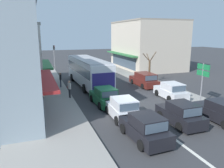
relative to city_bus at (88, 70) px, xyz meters
name	(u,v)px	position (x,y,z in m)	size (l,w,h in m)	color
ground_plane	(130,106)	(1.56, -8.52, -1.88)	(140.00, 140.00, 0.00)	#353538
lane_centre_line	(114,94)	(1.56, -4.52, -1.88)	(0.20, 28.00, 0.01)	silver
sidewalk_left	(43,95)	(-5.24, -2.52, -1.81)	(5.20, 44.00, 0.14)	gray
kerb_right	(157,85)	(7.76, -2.52, -1.82)	(2.80, 44.00, 0.12)	gray
shopfront_mid_block	(6,58)	(-8.61, 0.78, 1.63)	(8.13, 8.50, 7.03)	silver
building_right_far	(147,45)	(13.04, 10.00, 2.21)	(10.04, 12.37, 8.19)	beige
city_bus	(88,70)	(0.00, 0.00, 0.00)	(3.03, 10.94, 3.23)	silver
hatchback_adjacent_lane_trail	(145,128)	(-0.11, -14.26, -1.17)	(1.93, 3.76, 1.54)	black
hatchback_behind_bus_mid	(105,97)	(-0.31, -7.33, -1.17)	(1.96, 3.78, 1.54)	#1E6638
hatchback_adjacent_lane_lead	(181,114)	(3.25, -13.02, -1.17)	(1.83, 3.71, 1.54)	black
hatchback_queue_gap_filler	(123,109)	(-0.04, -10.75, -1.17)	(1.90, 3.74, 1.54)	silver
parked_sedan_kerb_front	(221,112)	(6.24, -13.54, -1.22)	(1.93, 4.21, 1.47)	black
parked_hatchback_kerb_second	(171,91)	(6.17, -7.67, -1.17)	(1.89, 3.74, 1.54)	silver
parked_wagon_kerb_third	(144,80)	(6.19, -2.27, -1.14)	(1.97, 4.52, 1.58)	#561E19
traffic_light_downstreet	(54,54)	(-2.67, 12.34, 0.97)	(0.33, 0.24, 4.20)	gray
directional_road_sign	(203,74)	(7.52, -10.08, 0.82)	(0.10, 1.40, 3.60)	gray
street_tree_right	(149,69)	(7.43, -1.17, -0.07)	(1.87, 1.67, 3.90)	brown
pedestrian_with_handbag_near	(69,88)	(-2.92, -4.60, -0.81)	(0.32, 0.65, 1.63)	#333338
pedestrian_browsing_midblock	(60,79)	(-3.20, 0.02, -0.81)	(0.26, 0.57, 1.63)	#232838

